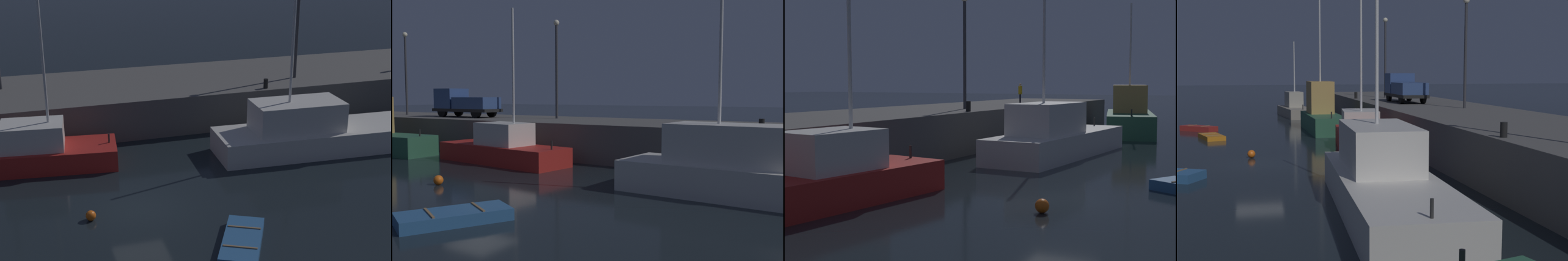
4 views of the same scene
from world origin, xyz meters
TOP-DOWN VIEW (x-y plane):
  - ground_plane at (0.00, 0.00)m, footprint 320.00×320.00m
  - pier_quay at (0.00, 12.91)m, footprint 71.47×8.40m
  - fishing_trawler_red at (10.99, 4.21)m, footprint 12.34×3.88m
  - fishing_boat_orange at (27.16, 4.22)m, footprint 11.69×6.22m
  - fishing_boat_grey at (-4.47, 6.39)m, footprint 9.30×3.83m
  - mooring_buoy_near at (-2.31, -0.38)m, footprint 0.45×0.45m
  - lamp_post_central at (13.05, 11.05)m, footprint 0.44×0.44m
  - dockworker at (20.99, 10.82)m, footprint 0.39×0.38m
  - bollard_central at (10.12, 9.17)m, footprint 0.28×0.28m

SIDE VIEW (x-z plane):
  - ground_plane at x=0.00m, z-range 0.00..0.00m
  - mooring_buoy_near at x=-2.31m, z-range 0.00..0.45m
  - fishing_boat_grey at x=-4.47m, z-range -3.75..5.54m
  - fishing_trawler_red at x=10.99m, z-range -3.54..5.70m
  - pier_quay at x=0.00m, z-range 0.00..2.40m
  - fishing_boat_orange at x=27.16m, z-range -3.72..6.50m
  - bollard_central at x=10.12m, z-range 2.40..3.00m
  - dockworker at x=20.99m, z-range 2.51..4.08m
  - lamp_post_central at x=13.05m, z-range 3.05..10.09m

